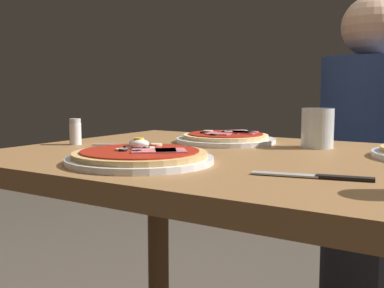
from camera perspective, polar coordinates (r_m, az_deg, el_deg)
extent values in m
cube|color=olive|center=(1.05, 6.74, -2.42)|extent=(1.11, 0.78, 0.04)
cylinder|color=brown|center=(1.66, -4.02, -11.94)|extent=(0.07, 0.07, 0.69)
cylinder|color=white|center=(0.94, -6.18, -1.89)|extent=(0.29, 0.29, 0.01)
cylinder|color=tan|center=(0.94, -6.19, -1.22)|extent=(0.26, 0.26, 0.01)
cylinder|color=#A82314|center=(0.93, -6.19, -0.82)|extent=(0.23, 0.23, 0.00)
torus|color=black|center=(0.93, -8.21, -0.71)|extent=(0.02, 0.02, 0.00)
torus|color=black|center=(0.95, -5.49, -0.50)|extent=(0.02, 0.02, 0.00)
torus|color=black|center=(0.97, -7.64, -0.35)|extent=(0.02, 0.02, 0.00)
torus|color=black|center=(0.90, -6.61, -0.86)|extent=(0.02, 0.02, 0.00)
cube|color=#D16B70|center=(0.91, -2.56, -0.77)|extent=(0.08, 0.08, 0.00)
cube|color=#D16B70|center=(0.91, -4.53, -0.79)|extent=(0.11, 0.10, 0.00)
cylinder|color=beige|center=(0.95, -5.08, -0.48)|extent=(0.02, 0.02, 0.00)
cylinder|color=beige|center=(0.96, -7.33, -0.46)|extent=(0.02, 0.02, 0.00)
cylinder|color=beige|center=(0.93, -8.34, -0.66)|extent=(0.02, 0.02, 0.00)
cylinder|color=beige|center=(1.00, -4.26, -0.08)|extent=(0.03, 0.03, 0.00)
ellipsoid|color=white|center=(0.96, -6.32, 0.03)|extent=(0.04, 0.03, 0.02)
cylinder|color=yellow|center=(0.95, -6.33, 0.63)|extent=(0.02, 0.02, 0.00)
cylinder|color=white|center=(1.28, 4.00, 0.43)|extent=(0.26, 0.26, 0.01)
cylinder|color=#E5C17F|center=(1.28, 4.01, 0.92)|extent=(0.23, 0.23, 0.01)
cylinder|color=#A82314|center=(1.28, 4.01, 1.21)|extent=(0.20, 0.20, 0.00)
torus|color=black|center=(1.28, 1.36, 1.38)|extent=(0.02, 0.02, 0.00)
torus|color=black|center=(1.31, 6.82, 1.45)|extent=(0.02, 0.02, 0.00)
torus|color=black|center=(1.22, 2.60, 1.14)|extent=(0.02, 0.02, 0.00)
cube|color=#C65B66|center=(1.26, 3.23, 1.26)|extent=(0.07, 0.08, 0.00)
cube|color=#D16B70|center=(1.31, 5.75, 1.46)|extent=(0.11, 0.10, 0.00)
cube|color=#C65B66|center=(1.30, 5.56, 1.40)|extent=(0.11, 0.08, 0.00)
cube|color=#D16B70|center=(1.29, 5.05, 1.38)|extent=(0.09, 0.06, 0.00)
cylinder|color=beige|center=(1.32, 1.95, 1.55)|extent=(0.03, 0.03, 0.00)
cylinder|color=beige|center=(1.23, 2.62, 1.17)|extent=(0.02, 0.02, 0.00)
cylinder|color=beige|center=(1.34, 6.19, 1.57)|extent=(0.02, 0.02, 0.00)
cylinder|color=beige|center=(1.30, 4.37, 1.43)|extent=(0.02, 0.02, 0.00)
cylinder|color=silver|center=(1.20, 14.67, 1.84)|extent=(0.08, 0.08, 0.10)
cylinder|color=silver|center=(1.21, 14.64, 0.64)|extent=(0.07, 0.07, 0.05)
cube|color=silver|center=(1.22, -10.01, -0.12)|extent=(0.07, 0.04, 0.00)
cube|color=silver|center=(1.19, -5.62, -0.23)|extent=(0.04, 0.02, 0.00)
cube|color=silver|center=(1.20, -5.57, -0.20)|extent=(0.04, 0.02, 0.00)
cube|color=silver|center=(1.20, -5.52, -0.18)|extent=(0.04, 0.02, 0.00)
cube|color=silver|center=(1.20, -5.48, -0.15)|extent=(0.04, 0.02, 0.00)
cube|color=silver|center=(0.81, 10.94, -3.55)|extent=(0.11, 0.04, 0.00)
cube|color=black|center=(0.80, 17.69, -3.88)|extent=(0.09, 0.04, 0.01)
cylinder|color=white|center=(1.27, -13.67, 1.16)|extent=(0.03, 0.03, 0.05)
cylinder|color=silver|center=(1.26, -13.71, 2.67)|extent=(0.03, 0.03, 0.01)
cylinder|color=black|center=(1.86, 19.47, -14.10)|extent=(0.29, 0.29, 0.46)
cylinder|color=navy|center=(1.75, 20.09, 1.14)|extent=(0.32, 0.32, 0.52)
sphere|color=tan|center=(1.75, 20.57, 12.94)|extent=(0.20, 0.20, 0.20)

